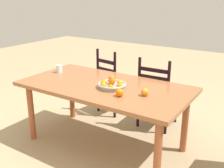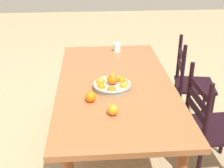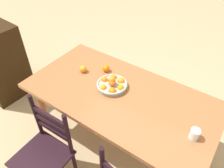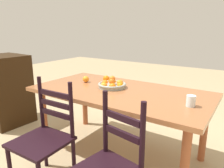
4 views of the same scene
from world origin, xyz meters
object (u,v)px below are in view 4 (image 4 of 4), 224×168
Objects in this scene: fruit_bowl at (112,84)px; orange_loose_1 at (106,79)px; dining_table at (119,97)px; chair_near_window at (45,137)px; cabinet at (6,90)px; orange_loose_0 at (86,79)px; drinking_glass at (191,101)px.

orange_loose_1 is (0.20, -0.17, 0.00)m from fruit_bowl.
fruit_bowl is at bearing -16.98° from dining_table.
fruit_bowl is (-0.17, -0.79, 0.33)m from chair_near_window.
cabinet is 3.25× the size of fruit_bowl.
dining_table is at bearing 173.30° from orange_loose_0.
dining_table is 1.98× the size of chair_near_window.
chair_near_window is 0.90m from orange_loose_0.
cabinet is at bearing 15.83° from orange_loose_1.
chair_near_window is (0.29, 0.75, -0.21)m from dining_table.
cabinet reaches higher than fruit_bowl.
chair_near_window is 1.27m from drinking_glass.
orange_loose_0 is 0.80× the size of drinking_glass.
cabinet is 1.35m from orange_loose_0.
drinking_glass reaches higher than orange_loose_1.
chair_near_window is 3.05× the size of fruit_bowl.
drinking_glass reaches higher than orange_loose_0.
fruit_bowl is (-1.69, -0.25, 0.27)m from cabinet.
chair_near_window is 12.38× the size of orange_loose_0.
fruit_bowl is 0.86m from drinking_glass.
orange_loose_0 is at bearing -3.54° from fruit_bowl.
drinking_glass is (-2.54, -0.13, 0.28)m from cabinet.
dining_table is 24.49× the size of orange_loose_0.
orange_loose_0 is (0.22, -0.81, 0.33)m from chair_near_window.
dining_table is 0.75m from drinking_glass.
orange_loose_1 is at bearing -40.58° from fruit_bowl.
dining_table is at bearing -6.44° from drinking_glass.
orange_loose_0 is at bearing -6.55° from drinking_glass.
chair_near_window is at bearing 91.61° from orange_loose_1.
fruit_bowl is 3.26× the size of drinking_glass.
chair_near_window is 12.02× the size of orange_loose_1.
chair_near_window is 0.94× the size of cabinet.
orange_loose_0 is (0.39, -0.02, 0.00)m from fruit_bowl.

